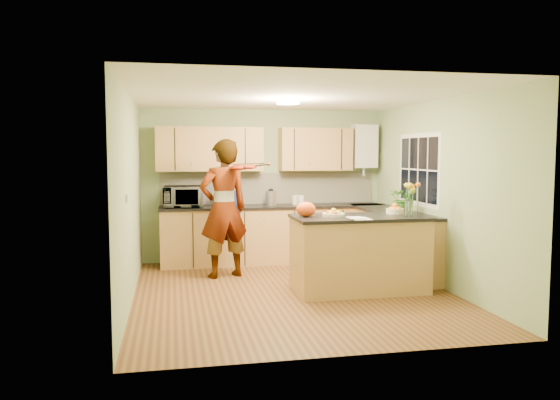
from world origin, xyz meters
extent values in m
plane|color=#562F18|center=(0.00, 0.00, 0.00)|extent=(4.50, 4.50, 0.00)
cube|color=white|center=(0.00, 0.00, 2.50)|extent=(4.00, 4.50, 0.02)
cube|color=#91AB7A|center=(0.00, 2.25, 1.25)|extent=(4.00, 0.02, 2.50)
cube|color=#91AB7A|center=(0.00, -2.25, 1.25)|extent=(4.00, 0.02, 2.50)
cube|color=#91AB7A|center=(-2.00, 0.00, 1.25)|extent=(0.02, 4.50, 2.50)
cube|color=#91AB7A|center=(2.00, 0.00, 1.25)|extent=(0.02, 4.50, 2.50)
cube|color=tan|center=(0.10, 1.95, 0.45)|extent=(3.60, 0.60, 0.90)
cube|color=black|center=(0.10, 1.94, 0.92)|extent=(3.64, 0.62, 0.04)
cube|color=tan|center=(1.70, 0.85, 0.45)|extent=(0.60, 2.20, 0.90)
cube|color=black|center=(1.69, 0.85, 0.92)|extent=(0.62, 2.24, 0.04)
cube|color=white|center=(0.10, 2.23, 1.20)|extent=(3.60, 0.02, 0.52)
cube|color=tan|center=(-0.90, 2.08, 1.85)|extent=(1.70, 0.34, 0.70)
cube|color=tan|center=(0.85, 2.08, 1.85)|extent=(1.20, 0.34, 0.70)
cube|color=white|center=(1.70, 2.09, 1.90)|extent=(0.40, 0.30, 0.72)
cylinder|color=silver|center=(1.70, 2.09, 1.50)|extent=(0.06, 0.06, 0.20)
cube|color=white|center=(1.99, 0.60, 1.55)|extent=(0.01, 1.30, 1.05)
cube|color=black|center=(1.99, 0.60, 1.55)|extent=(0.01, 1.18, 0.92)
cube|color=white|center=(-1.99, -0.60, 1.30)|extent=(0.02, 0.09, 0.09)
cylinder|color=#FFEABF|center=(0.00, 0.30, 2.46)|extent=(0.30, 0.30, 0.06)
cylinder|color=white|center=(0.00, 0.30, 2.49)|extent=(0.10, 0.10, 0.02)
cube|color=tan|center=(0.87, -0.08, 0.47)|extent=(1.67, 0.84, 0.94)
cube|color=black|center=(0.87, -0.08, 0.96)|extent=(1.71, 0.88, 0.04)
cylinder|color=beige|center=(0.52, -0.08, 1.00)|extent=(0.28, 0.28, 0.04)
cylinder|color=beige|center=(1.42, 0.07, 1.02)|extent=(0.23, 0.23, 0.07)
cylinder|color=silver|center=(1.47, -0.26, 1.09)|extent=(0.11, 0.11, 0.22)
ellipsoid|color=#FF5015|center=(0.17, -0.03, 1.08)|extent=(0.30, 0.28, 0.19)
cube|color=silver|center=(0.77, -0.38, 0.99)|extent=(0.23, 0.31, 0.01)
imported|color=tan|center=(-0.78, 1.05, 0.99)|extent=(0.83, 0.67, 1.99)
imported|color=white|center=(-1.33, 1.91, 1.11)|extent=(0.63, 0.45, 0.33)
cube|color=navy|center=(-0.64, 1.92, 1.07)|extent=(0.38, 0.34, 0.26)
cylinder|color=silver|center=(0.07, 1.94, 1.06)|extent=(0.17, 0.17, 0.23)
sphere|color=black|center=(0.07, 1.94, 1.22)|extent=(0.09, 0.09, 0.09)
cylinder|color=beige|center=(0.49, 2.00, 1.02)|extent=(0.13, 0.13, 0.16)
cylinder|color=white|center=(0.57, 1.90, 1.02)|extent=(0.13, 0.13, 0.16)
imported|color=#336D24|center=(1.70, 0.47, 1.15)|extent=(0.45, 0.41, 0.43)
camera|label=1|loc=(-1.50, -6.73, 1.80)|focal=35.00mm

